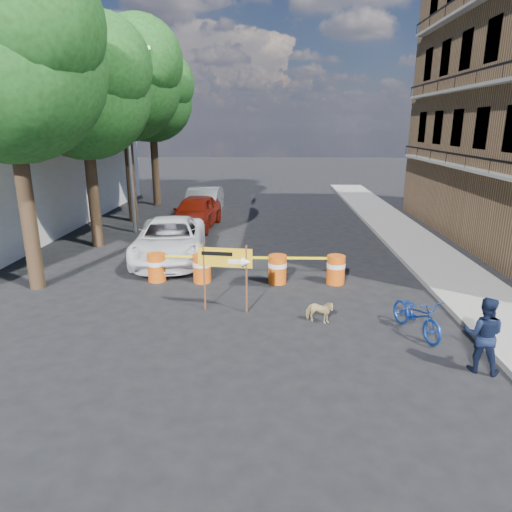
# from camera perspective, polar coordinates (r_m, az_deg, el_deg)

# --- Properties ---
(ground) EXTENTS (120.00, 120.00, 0.00)m
(ground) POSITION_cam_1_polar(r_m,az_deg,el_deg) (11.85, 0.42, -7.69)
(ground) COLOR black
(ground) RESTS_ON ground
(sidewalk_east) EXTENTS (2.40, 40.00, 0.15)m
(sidewalk_east) POSITION_cam_1_polar(r_m,az_deg,el_deg) (18.46, 20.59, 0.28)
(sidewalk_east) COLOR gray
(sidewalk_east) RESTS_ON ground
(tree_near) EXTENTS (5.46, 5.20, 9.15)m
(tree_near) POSITION_cam_1_polar(r_m,az_deg,el_deg) (14.72, -28.47, 20.46)
(tree_near) COLOR #332316
(tree_near) RESTS_ON ground
(tree_mid_a) EXTENTS (5.25, 5.00, 8.68)m
(tree_mid_a) POSITION_cam_1_polar(r_m,az_deg,el_deg) (19.21, -20.62, 18.79)
(tree_mid_a) COLOR #332316
(tree_mid_a) RESTS_ON ground
(tree_mid_b) EXTENTS (5.67, 5.40, 9.62)m
(tree_mid_b) POSITION_cam_1_polar(r_m,az_deg,el_deg) (23.97, -16.06, 20.14)
(tree_mid_b) COLOR #332316
(tree_mid_b) RESTS_ON ground
(tree_far) EXTENTS (5.04, 4.80, 8.84)m
(tree_far) POSITION_cam_1_polar(r_m,az_deg,el_deg) (28.75, -12.85, 18.58)
(tree_far) COLOR #332316
(tree_far) RESTS_ON ground
(streetlamp) EXTENTS (1.25, 0.18, 8.00)m
(streetlamp) POSITION_cam_1_polar(r_m,az_deg,el_deg) (21.27, -15.54, 14.45)
(streetlamp) COLOR gray
(streetlamp) RESTS_ON ground
(barrel_far_left) EXTENTS (0.58, 0.58, 0.90)m
(barrel_far_left) POSITION_cam_1_polar(r_m,az_deg,el_deg) (14.71, -12.32, -1.31)
(barrel_far_left) COLOR #D74A0C
(barrel_far_left) RESTS_ON ground
(barrel_mid_left) EXTENTS (0.58, 0.58, 0.90)m
(barrel_mid_left) POSITION_cam_1_polar(r_m,az_deg,el_deg) (14.37, -6.77, -1.46)
(barrel_mid_left) COLOR #D74A0C
(barrel_mid_left) RESTS_ON ground
(barrel_mid_right) EXTENTS (0.58, 0.58, 0.90)m
(barrel_mid_right) POSITION_cam_1_polar(r_m,az_deg,el_deg) (14.19, 2.69, -1.59)
(barrel_mid_right) COLOR #D74A0C
(barrel_mid_right) RESTS_ON ground
(barrel_far_right) EXTENTS (0.58, 0.58, 0.90)m
(barrel_far_right) POSITION_cam_1_polar(r_m,az_deg,el_deg) (14.34, 9.95, -1.63)
(barrel_far_right) COLOR #D74A0C
(barrel_far_right) RESTS_ON ground
(detour_sign) EXTENTS (1.43, 0.33, 1.84)m
(detour_sign) POSITION_cam_1_polar(r_m,az_deg,el_deg) (11.76, -3.03, -0.89)
(detour_sign) COLOR #592D19
(detour_sign) RESTS_ON ground
(pedestrian) EXTENTS (0.94, 0.85, 1.57)m
(pedestrian) POSITION_cam_1_polar(r_m,az_deg,el_deg) (10.19, 26.54, -8.78)
(pedestrian) COLOR black
(pedestrian) RESTS_ON ground
(bicycle) EXTENTS (0.90, 1.10, 1.81)m
(bicycle) POSITION_cam_1_polar(r_m,az_deg,el_deg) (11.29, 19.67, -4.95)
(bicycle) COLOR #12369A
(bicycle) RESTS_ON ground
(dog) EXTENTS (0.78, 0.52, 0.60)m
(dog) POSITION_cam_1_polar(r_m,az_deg,el_deg) (11.54, 7.91, -6.88)
(dog) COLOR tan
(dog) RESTS_ON ground
(suv_white) EXTENTS (3.08, 5.58, 1.48)m
(suv_white) POSITION_cam_1_polar(r_m,az_deg,el_deg) (16.92, -10.73, 2.00)
(suv_white) COLOR white
(suv_white) RESTS_ON ground
(sedan_red) EXTENTS (2.25, 4.70, 1.55)m
(sedan_red) POSITION_cam_1_polar(r_m,az_deg,el_deg) (22.02, -7.53, 5.48)
(sedan_red) COLOR maroon
(sedan_red) RESTS_ON ground
(sedan_silver) EXTENTS (1.72, 4.75, 1.56)m
(sedan_silver) POSITION_cam_1_polar(r_m,az_deg,el_deg) (24.64, -6.60, 6.64)
(sedan_silver) COLOR #A1A4A8
(sedan_silver) RESTS_ON ground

